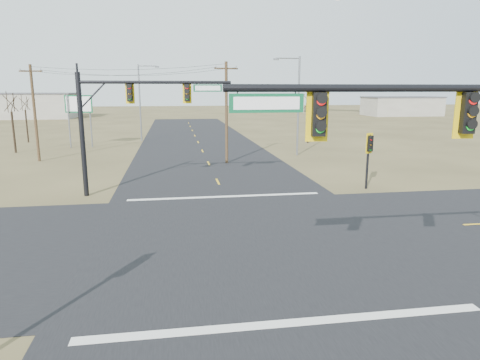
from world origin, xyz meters
The scene contains 20 objects.
ground centered at (0.00, 0.00, 0.00)m, with size 320.00×320.00×0.00m, color olive.
road_ew centered at (0.00, 0.00, 0.01)m, with size 160.00×14.00×0.02m, color black.
road_ns centered at (0.00, 0.00, 0.01)m, with size 14.00×160.00×0.02m, color black.
stop_bar_near centered at (0.00, -7.50, 0.03)m, with size 12.00×0.40×0.01m, color silver.
stop_bar_far centered at (0.00, 7.50, 0.03)m, with size 12.00×0.40×0.01m, color silver.
mast_arm_near centered at (4.75, -8.25, 5.27)m, with size 10.48×0.47×7.24m.
mast_arm_far centered at (-5.80, 9.22, 5.48)m, with size 9.42×0.48×7.63m.
pedestal_signal_ne centered at (9.73, 8.14, 2.83)m, with size 0.66×0.57×3.81m.
utility_pole_near centered at (1.67, 19.98, 4.69)m, with size 2.15×0.72×8.99m.
utility_pole_far centered at (-15.62, 23.80, 4.60)m, with size 2.13×0.60×8.81m.
highway_sign centered at (-13.66, 33.34, 4.23)m, with size 3.14×0.71×5.97m.
streetlight_a centered at (9.17, 23.66, 5.49)m, with size 2.72×0.28×9.77m.
streetlight_c centered at (-6.98, 38.71, 5.45)m, with size 2.70×0.29×9.71m.
bare_tree_a centered at (-19.73, 29.98, 5.37)m, with size 3.61×3.61×6.79m.
bare_tree_b centered at (-21.32, 39.33, 4.99)m, with size 3.08×3.08×6.24m.
bare_tree_c centered at (13.59, 33.28, 5.30)m, with size 3.79×3.79×6.75m.
bare_tree_d centered at (19.01, 46.05, 5.80)m, with size 3.03×3.03×7.20m.
warehouse_left centered at (-40.00, 90.00, 2.75)m, with size 28.00×14.00×5.50m, color #A6A293.
warehouse_mid centered at (25.00, 110.00, 2.50)m, with size 20.00×12.00×5.00m, color #A6A293.
warehouse_right centered at (55.00, 85.00, 2.25)m, with size 18.00×10.00×4.50m, color #A6A293.
Camera 1 is at (-3.10, -18.30, 6.61)m, focal length 32.00 mm.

